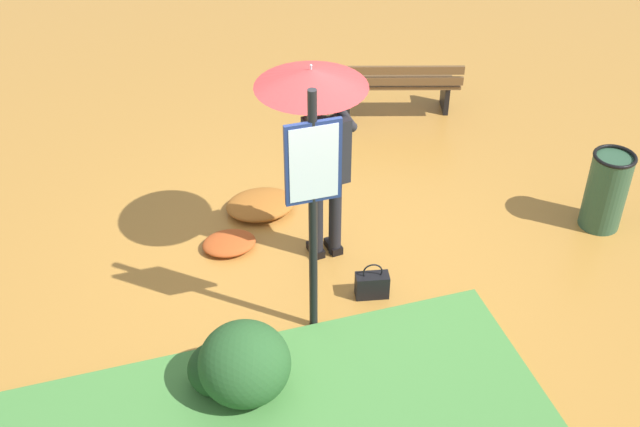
# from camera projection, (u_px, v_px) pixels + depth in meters

# --- Properties ---
(ground_plane) EXTENTS (18.00, 18.00, 0.00)m
(ground_plane) POSITION_uv_depth(u_px,v_px,m) (316.00, 262.00, 7.74)
(ground_plane) COLOR #B27A33
(person_with_umbrella) EXTENTS (0.96, 0.96, 2.04)m
(person_with_umbrella) POSITION_uv_depth(u_px,v_px,m) (318.00, 115.00, 6.89)
(person_with_umbrella) COLOR black
(person_with_umbrella) RESTS_ON ground_plane
(info_sign_post) EXTENTS (0.44, 0.07, 2.30)m
(info_sign_post) POSITION_uv_depth(u_px,v_px,m) (313.00, 190.00, 6.19)
(info_sign_post) COLOR black
(info_sign_post) RESTS_ON ground_plane
(handbag) EXTENTS (0.32, 0.20, 0.37)m
(handbag) POSITION_uv_depth(u_px,v_px,m) (372.00, 285.00, 7.30)
(handbag) COLOR black
(handbag) RESTS_ON ground_plane
(park_bench) EXTENTS (1.44, 0.76, 0.75)m
(park_bench) POSITION_uv_depth(u_px,v_px,m) (399.00, 88.00, 9.69)
(park_bench) COLOR black
(park_bench) RESTS_ON ground_plane
(trash_bin) EXTENTS (0.42, 0.42, 0.83)m
(trash_bin) POSITION_uv_depth(u_px,v_px,m) (606.00, 190.00, 7.97)
(trash_bin) COLOR #2D5138
(trash_bin) RESTS_ON ground_plane
(shrub_cluster) EXTENTS (0.80, 0.72, 0.65)m
(shrub_cluster) POSITION_uv_depth(u_px,v_px,m) (239.00, 365.00, 6.29)
(shrub_cluster) COLOR #285628
(shrub_cluster) RESTS_ON ground_plane
(leaf_pile_near_person) EXTENTS (0.71, 0.57, 0.16)m
(leaf_pile_near_person) POSITION_uv_depth(u_px,v_px,m) (261.00, 205.00, 8.36)
(leaf_pile_near_person) COLOR #A86023
(leaf_pile_near_person) RESTS_ON ground_plane
(leaf_pile_by_bench) EXTENTS (0.52, 0.42, 0.11)m
(leaf_pile_by_bench) POSITION_uv_depth(u_px,v_px,m) (229.00, 243.00, 7.88)
(leaf_pile_by_bench) COLOR #B74C1E
(leaf_pile_by_bench) RESTS_ON ground_plane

